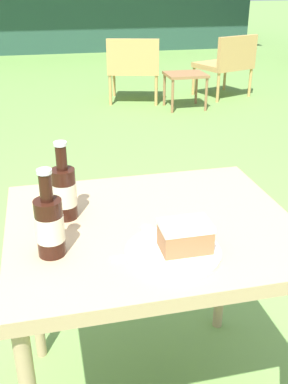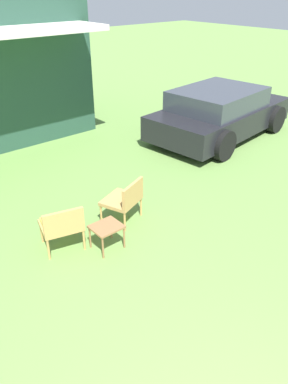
{
  "view_description": "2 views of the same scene",
  "coord_description": "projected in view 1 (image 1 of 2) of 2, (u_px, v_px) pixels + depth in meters",
  "views": [
    {
      "loc": [
        -0.27,
        -1.09,
        1.34
      ],
      "look_at": [
        0.0,
        0.1,
        0.76
      ],
      "focal_mm": 42.0,
      "sensor_mm": 36.0,
      "label": 1
    },
    {
      "loc": [
        -1.22,
        -0.07,
        3.55
      ],
      "look_at": [
        1.83,
        3.51,
        0.9
      ],
      "focal_mm": 35.0,
      "sensor_mm": 36.0,
      "label": 2
    }
  ],
  "objects": [
    {
      "name": "wicker_chair_cushioned",
      "position": [
        134.0,
        65.0,
        5.27
      ],
      "size": [
        0.7,
        0.65,
        0.75
      ],
      "rotation": [
        0.0,
        0.0,
        2.88
      ],
      "color": "tan",
      "rests_on": "ground_plane"
    },
    {
      "name": "wicker_chair_plain",
      "position": [
        227.0,
        62.0,
        5.49
      ],
      "size": [
        0.73,
        0.69,
        0.75
      ],
      "rotation": [
        0.0,
        0.0,
        3.5
      ],
      "color": "tan",
      "rests_on": "ground_plane"
    },
    {
      "name": "garden_side_table",
      "position": [
        185.0,
        78.0,
        5.03
      ],
      "size": [
        0.44,
        0.39,
        0.4
      ],
      "color": "#996B42",
      "rests_on": "ground_plane"
    },
    {
      "name": "patio_table",
      "position": [
        152.0,
        246.0,
        1.32
      ],
      "size": [
        0.82,
        0.68,
        0.71
      ],
      "color": "tan",
      "rests_on": "ground_plane"
    },
    {
      "name": "cake_on_plate",
      "position": [
        180.0,
        243.0,
        1.13
      ],
      "size": [
        0.24,
        0.24,
        0.08
      ],
      "color": "silver",
      "rests_on": "patio_table"
    },
    {
      "name": "cola_bottle_near",
      "position": [
        64.0,
        191.0,
        1.28
      ],
      "size": [
        0.07,
        0.07,
        0.23
      ],
      "color": "black",
      "rests_on": "patio_table"
    },
    {
      "name": "cola_bottle_far",
      "position": [
        50.0,
        225.0,
        1.1
      ],
      "size": [
        0.07,
        0.07,
        0.23
      ],
      "color": "black",
      "rests_on": "patio_table"
    },
    {
      "name": "fork",
      "position": [
        144.0,
        253.0,
        1.13
      ],
      "size": [
        0.17,
        0.03,
        0.01
      ],
      "color": "silver",
      "rests_on": "patio_table"
    },
    {
      "name": "loose_bottle_cap",
      "position": [
        146.0,
        228.0,
        1.24
      ],
      "size": [
        0.03,
        0.03,
        0.01
      ],
      "color": "silver",
      "rests_on": "patio_table"
    }
  ]
}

